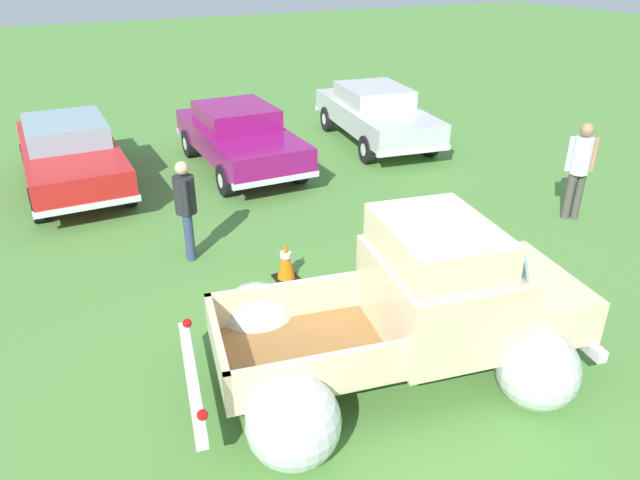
% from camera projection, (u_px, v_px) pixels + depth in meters
% --- Properties ---
extents(ground_plane, '(80.00, 80.00, 0.00)m').
position_uv_depth(ground_plane, '(383.00, 373.00, 7.09)').
color(ground_plane, '#548C3D').
extents(vintage_pickup_truck, '(4.88, 3.38, 1.96)m').
position_uv_depth(vintage_pickup_truck, '(417.00, 316.00, 6.85)').
color(vintage_pickup_truck, black).
rests_on(vintage_pickup_truck, ground).
extents(show_car_1, '(1.89, 4.71, 1.43)m').
position_uv_depth(show_car_1, '(70.00, 152.00, 12.23)').
color(show_car_1, black).
rests_on(show_car_1, ground).
extents(show_car_2, '(1.90, 4.41, 1.43)m').
position_uv_depth(show_car_2, '(239.00, 135.00, 13.30)').
color(show_car_2, black).
rests_on(show_car_2, ground).
extents(show_car_3, '(2.48, 4.75, 1.43)m').
position_uv_depth(show_car_3, '(375.00, 113.00, 15.12)').
color(show_car_3, black).
rests_on(show_car_3, ground).
extents(spectator_0, '(0.40, 0.54, 1.66)m').
position_uv_depth(spectator_0, '(186.00, 204.00, 9.32)').
color(spectator_0, navy).
rests_on(spectator_0, ground).
extents(spectator_1, '(0.50, 0.47, 1.83)m').
position_uv_depth(spectator_1, '(580.00, 165.00, 10.68)').
color(spectator_1, '#4C4742').
rests_on(spectator_1, ground).
extents(lane_cone_0, '(0.36, 0.36, 0.63)m').
position_uv_depth(lane_cone_0, '(286.00, 261.00, 8.97)').
color(lane_cone_0, black).
rests_on(lane_cone_0, ground).
extents(lane_cone_1, '(0.36, 0.36, 0.63)m').
position_uv_depth(lane_cone_1, '(504.00, 247.00, 9.38)').
color(lane_cone_1, black).
rests_on(lane_cone_1, ground).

